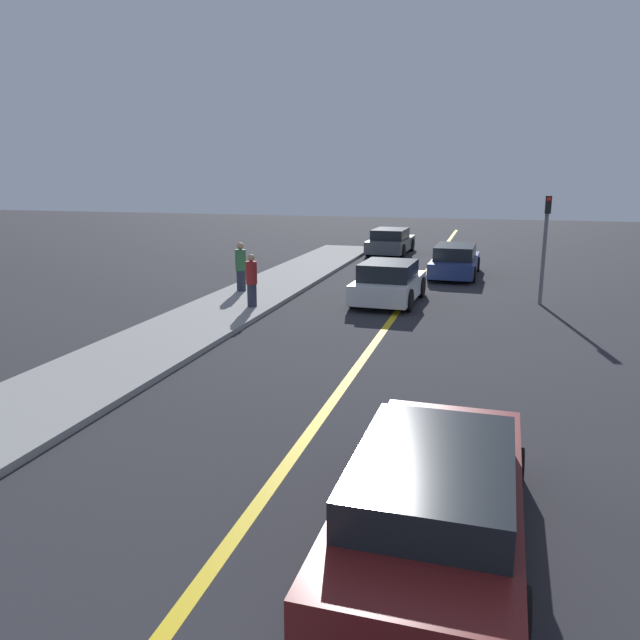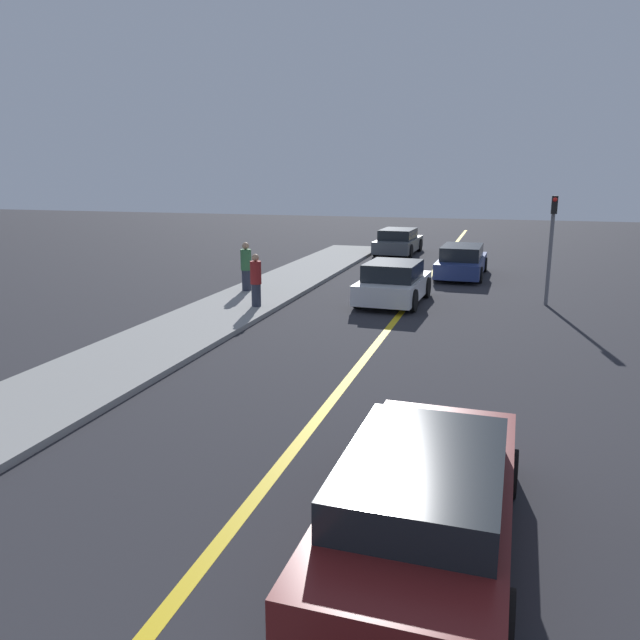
{
  "view_description": "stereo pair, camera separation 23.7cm",
  "coord_description": "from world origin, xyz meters",
  "px_view_note": "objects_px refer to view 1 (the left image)",
  "views": [
    {
      "loc": [
        2.74,
        0.29,
        4.19
      ],
      "look_at": [
        -0.56,
        12.13,
        1.27
      ],
      "focal_mm": 35.0,
      "sensor_mm": 36.0,
      "label": 1
    },
    {
      "loc": [
        2.96,
        0.36,
        4.19
      ],
      "look_at": [
        -0.56,
        12.13,
        1.27
      ],
      "focal_mm": 35.0,
      "sensor_mm": 36.0,
      "label": 2
    }
  ],
  "objects_px": {
    "pedestrian_mid_group": "(241,267)",
    "traffic_light": "(545,237)",
    "car_far_distant": "(455,261)",
    "car_parked_left_lot": "(391,242)",
    "pedestrian_near_curb": "(252,281)",
    "car_ahead_center": "(389,283)",
    "car_near_right_lane": "(434,499)"
  },
  "relations": [
    {
      "from": "car_far_distant",
      "to": "car_ahead_center",
      "type": "bearing_deg",
      "value": -104.65
    },
    {
      "from": "pedestrian_mid_group",
      "to": "traffic_light",
      "type": "xyz_separation_m",
      "value": [
        10.01,
        1.06,
        1.19
      ]
    },
    {
      "from": "car_near_right_lane",
      "to": "car_far_distant",
      "type": "relative_size",
      "value": 1.02
    },
    {
      "from": "car_near_right_lane",
      "to": "car_ahead_center",
      "type": "relative_size",
      "value": 1.23
    },
    {
      "from": "car_far_distant",
      "to": "pedestrian_near_curb",
      "type": "distance_m",
      "value": 10.18
    },
    {
      "from": "car_parked_left_lot",
      "to": "pedestrian_near_curb",
      "type": "height_order",
      "value": "pedestrian_near_curb"
    },
    {
      "from": "pedestrian_near_curb",
      "to": "traffic_light",
      "type": "xyz_separation_m",
      "value": [
        8.67,
        3.43,
        1.22
      ]
    },
    {
      "from": "car_near_right_lane",
      "to": "car_ahead_center",
      "type": "distance_m",
      "value": 13.83
    },
    {
      "from": "car_far_distant",
      "to": "pedestrian_mid_group",
      "type": "distance_m",
      "value": 9.27
    },
    {
      "from": "car_near_right_lane",
      "to": "pedestrian_near_curb",
      "type": "height_order",
      "value": "pedestrian_near_curb"
    },
    {
      "from": "car_parked_left_lot",
      "to": "pedestrian_mid_group",
      "type": "distance_m",
      "value": 12.99
    },
    {
      "from": "pedestrian_near_curb",
      "to": "pedestrian_mid_group",
      "type": "relative_size",
      "value": 0.96
    },
    {
      "from": "car_ahead_center",
      "to": "traffic_light",
      "type": "xyz_separation_m",
      "value": [
        4.81,
        1.05,
        1.51
      ]
    },
    {
      "from": "car_near_right_lane",
      "to": "traffic_light",
      "type": "xyz_separation_m",
      "value": [
        2.04,
        14.6,
        1.56
      ]
    },
    {
      "from": "car_near_right_lane",
      "to": "pedestrian_near_curb",
      "type": "bearing_deg",
      "value": 121.7
    },
    {
      "from": "car_ahead_center",
      "to": "traffic_light",
      "type": "height_order",
      "value": "traffic_light"
    },
    {
      "from": "car_near_right_lane",
      "to": "pedestrian_mid_group",
      "type": "bearing_deg",
      "value": 121.51
    },
    {
      "from": "car_near_right_lane",
      "to": "car_parked_left_lot",
      "type": "distance_m",
      "value": 26.54
    },
    {
      "from": "traffic_light",
      "to": "car_far_distant",
      "type": "bearing_deg",
      "value": 121.19
    },
    {
      "from": "car_far_distant",
      "to": "car_parked_left_lot",
      "type": "relative_size",
      "value": 1.04
    },
    {
      "from": "car_far_distant",
      "to": "traffic_light",
      "type": "height_order",
      "value": "traffic_light"
    },
    {
      "from": "car_parked_left_lot",
      "to": "pedestrian_mid_group",
      "type": "relative_size",
      "value": 2.67
    },
    {
      "from": "pedestrian_near_curb",
      "to": "traffic_light",
      "type": "bearing_deg",
      "value": 21.57
    },
    {
      "from": "pedestrian_near_curb",
      "to": "traffic_light",
      "type": "height_order",
      "value": "traffic_light"
    },
    {
      "from": "car_ahead_center",
      "to": "traffic_light",
      "type": "relative_size",
      "value": 1.13
    },
    {
      "from": "car_ahead_center",
      "to": "car_parked_left_lot",
      "type": "relative_size",
      "value": 0.87
    },
    {
      "from": "car_far_distant",
      "to": "pedestrian_mid_group",
      "type": "height_order",
      "value": "pedestrian_mid_group"
    },
    {
      "from": "pedestrian_mid_group",
      "to": "car_far_distant",
      "type": "bearing_deg",
      "value": 41.42
    },
    {
      "from": "pedestrian_mid_group",
      "to": "traffic_light",
      "type": "height_order",
      "value": "traffic_light"
    },
    {
      "from": "pedestrian_mid_group",
      "to": "car_near_right_lane",
      "type": "bearing_deg",
      "value": -59.5
    },
    {
      "from": "car_ahead_center",
      "to": "car_near_right_lane",
      "type": "bearing_deg",
      "value": -75.88
    },
    {
      "from": "car_parked_left_lot",
      "to": "traffic_light",
      "type": "distance_m",
      "value": 13.46
    }
  ]
}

